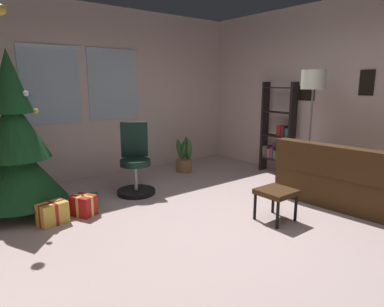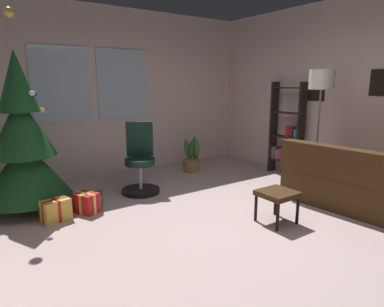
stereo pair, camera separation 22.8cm
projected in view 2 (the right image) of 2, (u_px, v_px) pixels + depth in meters
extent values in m
cube|color=#BBA3A0|center=(226.00, 236.00, 3.69)|extent=(5.21, 6.06, 0.10)
cube|color=beige|center=(114.00, 93.00, 5.85)|extent=(5.21, 0.10, 2.87)
cube|color=silver|center=(60.00, 85.00, 5.26)|extent=(0.90, 0.03, 1.20)
cube|color=silver|center=(122.00, 85.00, 5.85)|extent=(0.90, 0.03, 1.20)
cube|color=beige|center=(367.00, 95.00, 4.86)|extent=(0.10, 6.06, 2.87)
cube|color=black|center=(378.00, 83.00, 4.66)|extent=(0.02, 0.21, 0.37)
cube|color=black|center=(315.00, 93.00, 5.50)|extent=(0.02, 0.36, 0.25)
cube|color=#3D2612|center=(356.00, 191.00, 4.35)|extent=(0.97, 1.84, 0.44)
cube|color=#3D2612|center=(347.00, 164.00, 4.06)|extent=(0.34, 1.79, 0.40)
cube|color=#3D2612|center=(303.00, 157.00, 4.90)|extent=(0.84, 0.21, 0.20)
cube|color=red|center=(311.00, 158.00, 4.55)|extent=(0.14, 0.40, 0.40)
cube|color=beige|center=(365.00, 168.00, 4.02)|extent=(0.17, 0.41, 0.41)
cube|color=#3D2612|center=(277.00, 194.00, 3.85)|extent=(0.40, 0.39, 0.06)
cylinder|color=black|center=(278.00, 217.00, 3.66)|extent=(0.04, 0.04, 0.32)
cylinder|color=black|center=(297.00, 210.00, 3.85)|extent=(0.04, 0.04, 0.32)
cylinder|color=black|center=(256.00, 208.00, 3.93)|extent=(0.04, 0.04, 0.32)
cylinder|color=black|center=(275.00, 202.00, 4.12)|extent=(0.04, 0.04, 0.32)
cylinder|color=#4C331E|center=(29.00, 203.00, 4.31)|extent=(0.12, 0.12, 0.16)
cone|color=#174420|center=(26.00, 170.00, 4.21)|extent=(1.10, 1.10, 0.74)
cone|color=#174420|center=(21.00, 126.00, 4.10)|extent=(0.79, 0.79, 0.74)
cone|color=#174420|center=(16.00, 81.00, 3.98)|extent=(0.48, 0.48, 0.74)
sphere|color=gold|center=(42.00, 110.00, 4.13)|extent=(0.06, 0.06, 0.06)
sphere|color=silver|center=(32.00, 93.00, 3.96)|extent=(0.07, 0.07, 0.07)
sphere|color=blue|center=(34.00, 94.00, 4.18)|extent=(0.07, 0.07, 0.07)
sphere|color=#F2D14C|center=(9.00, 12.00, 3.82)|extent=(0.12, 0.12, 0.12)
cube|color=red|center=(87.00, 203.00, 4.19)|extent=(0.31, 0.35, 0.25)
cube|color=#EAD84C|center=(87.00, 203.00, 4.19)|extent=(0.16, 0.28, 0.26)
cube|color=#EAD84C|center=(87.00, 203.00, 4.19)|extent=(0.21, 0.13, 0.26)
cube|color=#1E722D|center=(91.00, 201.00, 4.37)|extent=(0.40, 0.44, 0.18)
cube|color=red|center=(91.00, 201.00, 4.37)|extent=(0.17, 0.35, 0.18)
cube|color=red|center=(91.00, 201.00, 4.37)|extent=(0.29, 0.15, 0.18)
cube|color=gold|center=(56.00, 210.00, 3.95)|extent=(0.35, 0.26, 0.26)
cube|color=#B21919|center=(56.00, 210.00, 3.95)|extent=(0.08, 0.21, 0.27)
cube|color=#B21919|center=(56.00, 210.00, 3.95)|extent=(0.32, 0.10, 0.27)
cylinder|color=black|center=(141.00, 191.00, 4.97)|extent=(0.56, 0.56, 0.06)
cylinder|color=#B2B2B7|center=(140.00, 175.00, 4.92)|extent=(0.05, 0.05, 0.42)
cylinder|color=black|center=(140.00, 162.00, 4.87)|extent=(0.44, 0.44, 0.09)
cube|color=black|center=(140.00, 139.00, 4.99)|extent=(0.40, 0.27, 0.52)
cube|color=black|center=(301.00, 131.00, 5.57)|extent=(0.18, 0.04, 1.63)
cube|color=black|center=(273.00, 127.00, 6.05)|extent=(0.18, 0.04, 1.63)
cube|color=black|center=(285.00, 161.00, 5.93)|extent=(0.18, 0.56, 0.02)
cube|color=black|center=(286.00, 137.00, 5.84)|extent=(0.18, 0.56, 0.02)
cube|color=black|center=(288.00, 113.00, 5.75)|extent=(0.18, 0.56, 0.02)
cube|color=black|center=(289.00, 88.00, 5.66)|extent=(0.18, 0.56, 0.02)
cube|color=maroon|center=(296.00, 157.00, 5.75)|extent=(0.13, 0.06, 0.18)
cube|color=navy|center=(292.00, 157.00, 5.80)|extent=(0.15, 0.06, 0.17)
cube|color=beige|center=(289.00, 156.00, 5.86)|extent=(0.15, 0.05, 0.17)
cube|color=#367744|center=(286.00, 156.00, 5.90)|extent=(0.16, 0.05, 0.16)
cube|color=#7C2B67|center=(282.00, 154.00, 5.96)|extent=(0.16, 0.07, 0.20)
cube|color=#B36B2E|center=(279.00, 154.00, 6.02)|extent=(0.16, 0.04, 0.17)
cube|color=#504159|center=(277.00, 152.00, 6.07)|extent=(0.16, 0.07, 0.22)
cube|color=olive|center=(275.00, 152.00, 6.13)|extent=(0.13, 0.05, 0.20)
cube|color=teal|center=(297.00, 134.00, 5.67)|extent=(0.13, 0.06, 0.15)
cube|color=maroon|center=(293.00, 132.00, 5.71)|extent=(0.16, 0.05, 0.19)
cube|color=#A91F13|center=(290.00, 132.00, 5.78)|extent=(0.15, 0.08, 0.18)
cylinder|color=slate|center=(313.00, 188.00, 5.12)|extent=(0.28, 0.28, 0.03)
cylinder|color=slate|center=(317.00, 140.00, 4.96)|extent=(0.03, 0.03, 1.48)
cylinder|color=white|center=(322.00, 80.00, 4.78)|extent=(0.36, 0.36, 0.28)
cylinder|color=olive|center=(191.00, 165.00, 6.15)|extent=(0.30, 0.30, 0.22)
ellipsoid|color=#346632|center=(197.00, 149.00, 6.10)|extent=(0.17, 0.17, 0.40)
ellipsoid|color=#346632|center=(195.00, 147.00, 6.18)|extent=(0.16, 0.14, 0.42)
ellipsoid|color=#346632|center=(191.00, 149.00, 6.24)|extent=(0.21, 0.17, 0.35)
ellipsoid|color=#346632|center=(187.00, 149.00, 6.22)|extent=(0.11, 0.19, 0.38)
ellipsoid|color=#346632|center=(192.00, 151.00, 6.17)|extent=(0.16, 0.19, 0.30)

